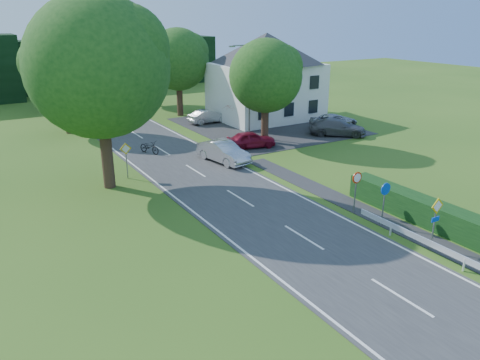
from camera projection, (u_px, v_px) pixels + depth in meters
road at (224, 188)px, 29.30m from camera, size 7.00×80.00×0.04m
parking_pad at (266, 126)px, 45.63m from camera, size 14.00×16.00×0.04m
line_edge_left at (176, 198)px, 27.71m from camera, size 0.12×80.00×0.01m
line_edge_right at (266, 179)px, 30.88m from camera, size 0.12×80.00×0.01m
line_centre at (223, 188)px, 29.29m from camera, size 0.12×80.00×0.01m
tree_main at (101, 95)px, 27.66m from camera, size 9.40×9.40×11.64m
tree_left_far at (64, 86)px, 41.55m from camera, size 7.00×7.00×8.58m
tree_right_far at (179, 73)px, 48.93m from camera, size 7.40×7.40×9.09m
tree_left_back at (46, 74)px, 51.55m from camera, size 6.60×6.60×8.07m
tree_right_back at (143, 73)px, 55.15m from camera, size 6.20×6.20×7.56m
tree_right_mid at (265, 92)px, 38.46m from camera, size 7.00×7.00×8.58m
treeline_right at (118, 63)px, 69.11m from camera, size 30.00×5.00×7.00m
house_white at (266, 76)px, 47.56m from camera, size 10.60×8.40×8.60m
streetlight at (248, 87)px, 39.81m from camera, size 2.03×0.18×8.00m
sign_priority_right at (436, 214)px, 21.12m from camera, size 0.78×0.09×2.59m
sign_roundabout at (385, 196)px, 23.58m from camera, size 0.64×0.08×2.37m
sign_speed_limit at (357, 183)px, 25.15m from camera, size 0.64×0.11×2.37m
sign_priority_left at (126, 154)px, 30.55m from camera, size 0.78×0.09×2.44m
moving_car at (223, 152)px, 34.24m from camera, size 2.40×4.86×1.53m
motorcycle at (149, 147)px, 36.45m from camera, size 1.41×2.05×1.02m
parked_car_red at (251, 140)px, 37.92m from camera, size 4.22×2.41×1.35m
parked_car_silver_a at (208, 116)px, 46.58m from camera, size 4.11×1.61×1.33m
parked_car_grey at (338, 127)px, 41.79m from camera, size 5.10×4.79×1.45m
parked_car_silver_b at (334, 121)px, 44.63m from camera, size 4.82×2.37×1.32m
parasol at (235, 115)px, 45.03m from camera, size 2.42×2.47×2.17m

